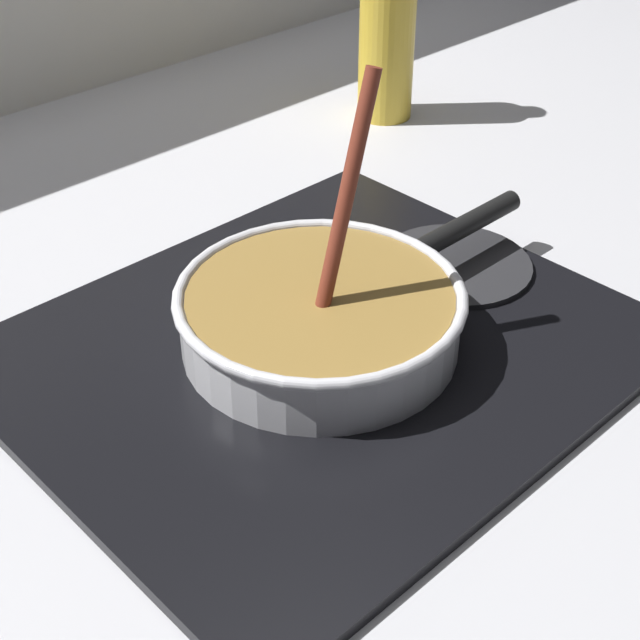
% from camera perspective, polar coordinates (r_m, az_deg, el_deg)
% --- Properties ---
extents(ground, '(2.40, 1.60, 0.04)m').
position_cam_1_polar(ground, '(0.87, 3.46, -4.64)').
color(ground, '#B7B7BC').
extents(hob_plate, '(0.56, 0.48, 0.01)m').
position_cam_1_polar(hob_plate, '(0.88, 0.00, -1.80)').
color(hob_plate, black).
rests_on(hob_plate, ground).
extents(burner_ring, '(0.19, 0.19, 0.01)m').
position_cam_1_polar(burner_ring, '(0.88, 0.00, -1.28)').
color(burner_ring, '#592D0C').
rests_on(burner_ring, hob_plate).
extents(spare_burner, '(0.16, 0.16, 0.01)m').
position_cam_1_polar(spare_burner, '(1.00, 8.18, 3.34)').
color(spare_burner, '#262628').
rests_on(spare_burner, hob_plate).
extents(cooking_pan, '(0.42, 0.27, 0.26)m').
position_cam_1_polar(cooking_pan, '(0.86, 0.12, 0.35)').
color(cooking_pan, silver).
rests_on(cooking_pan, hob_plate).
extents(oil_bottle, '(0.08, 0.08, 0.30)m').
position_cam_1_polar(oil_bottle, '(1.33, 4.12, 17.38)').
color(oil_bottle, gold).
rests_on(oil_bottle, ground).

